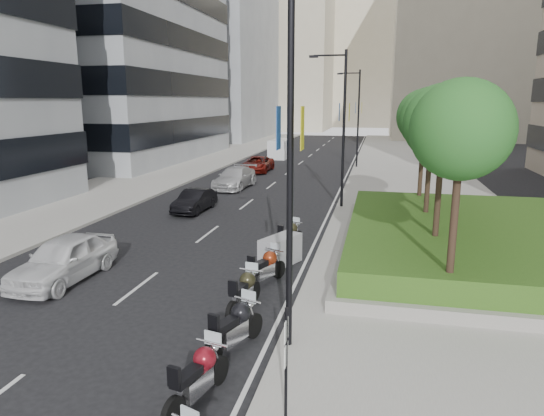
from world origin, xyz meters
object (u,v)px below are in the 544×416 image
(motorcycle_1, at_px, (198,376))
(motorcycle_4, at_px, (266,268))
(lamp_post_1, at_px, (341,122))
(motorcycle_3, at_px, (244,292))
(motorcycle_2, at_px, (235,327))
(car_a, at_px, (64,259))
(motorcycle_6, at_px, (290,235))
(car_c, at_px, (235,178))
(motorcycle_5, at_px, (280,251))
(parking_sign, at_px, (286,359))
(car_b, at_px, (195,201))
(lamp_post_0, at_px, (284,151))
(lamp_post_2, at_px, (357,114))
(car_d, at_px, (257,164))
(delivery_van, at_px, (280,149))

(motorcycle_1, distance_m, motorcycle_4, 6.85)
(lamp_post_1, xyz_separation_m, motorcycle_1, (-1.27, -19.62, -4.45))
(motorcycle_3, bearing_deg, motorcycle_2, -161.31)
(motorcycle_2, height_order, car_a, car_a)
(lamp_post_1, distance_m, motorcycle_3, 15.71)
(motorcycle_6, relative_size, car_c, 0.39)
(lamp_post_1, xyz_separation_m, motorcycle_5, (-1.34, -10.70, -4.49))
(parking_sign, xyz_separation_m, car_b, (-8.66, 17.40, -0.82))
(lamp_post_0, bearing_deg, motorcycle_3, 128.00)
(lamp_post_2, distance_m, car_c, 15.60)
(parking_sign, bearing_deg, car_b, 116.47)
(motorcycle_4, distance_m, car_b, 12.10)
(car_d, bearing_deg, delivery_van, 90.07)
(lamp_post_2, xyz_separation_m, motorcycle_2, (-1.16, -35.35, -4.42))
(motorcycle_2, bearing_deg, motorcycle_4, 23.33)
(lamp_post_0, bearing_deg, motorcycle_4, 108.80)
(delivery_van, bearing_deg, car_b, -87.25)
(car_d, bearing_deg, car_c, -87.86)
(lamp_post_0, xyz_separation_m, motorcycle_3, (-1.58, 2.02, -4.45))
(parking_sign, height_order, motorcycle_3, parking_sign)
(delivery_van, bearing_deg, motorcycle_6, -76.21)
(delivery_van, bearing_deg, car_c, -86.71)
(lamp_post_0, height_order, car_a, lamp_post_0)
(motorcycle_1, bearing_deg, motorcycle_6, 14.16)
(motorcycle_4, bearing_deg, lamp_post_1, 17.18)
(motorcycle_2, bearing_deg, car_b, 44.69)
(motorcycle_2, xyz_separation_m, car_b, (-6.85, 14.75, -0.01))
(parking_sign, distance_m, car_c, 26.76)
(lamp_post_2, distance_m, motorcycle_1, 37.90)
(delivery_van, bearing_deg, parking_sign, -76.76)
(motorcycle_5, distance_m, motorcycle_6, 2.40)
(motorcycle_4, height_order, car_b, car_b)
(car_d, distance_m, delivery_van, 11.01)
(motorcycle_2, height_order, motorcycle_6, motorcycle_2)
(lamp_post_1, relative_size, delivery_van, 1.83)
(lamp_post_0, height_order, delivery_van, lamp_post_0)
(motorcycle_4, xyz_separation_m, motorcycle_5, (0.10, 2.06, -0.04))
(motorcycle_6, bearing_deg, car_a, 149.16)
(parking_sign, xyz_separation_m, car_a, (-9.13, 6.12, -0.67))
(lamp_post_1, bearing_deg, car_a, -121.41)
(lamp_post_0, height_order, motorcycle_2, lamp_post_0)
(car_c, height_order, car_d, car_c)
(motorcycle_4, relative_size, motorcycle_5, 1.05)
(motorcycle_3, height_order, car_c, car_c)
(motorcycle_5, relative_size, motorcycle_6, 1.02)
(motorcycle_5, xyz_separation_m, car_b, (-6.66, 8.10, 0.06))
(car_b, bearing_deg, parking_sign, -61.33)
(motorcycle_6, height_order, car_d, car_d)
(parking_sign, distance_m, car_b, 19.45)
(lamp_post_0, xyz_separation_m, lamp_post_2, (0.00, 35.00, 0.00))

